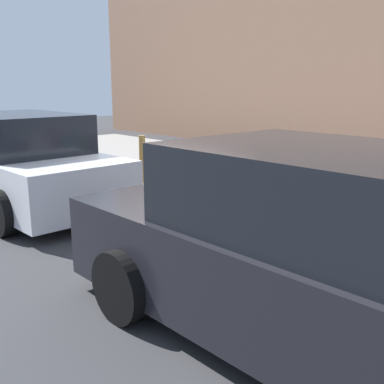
{
  "coord_description": "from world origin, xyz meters",
  "views": [
    {
      "loc": [
        -6.1,
        4.67,
        2.0
      ],
      "look_at": [
        -1.37,
        0.38,
        0.49
      ],
      "focal_mm": 42.65,
      "sensor_mm": 36.0,
      "label": 1
    }
  ],
  "objects_px": {
    "suitcase_teal_1": "(347,206)",
    "suitcase_silver_4": "(248,189)",
    "fire_hydrant": "(169,166)",
    "bollard_post": "(142,159)",
    "suitcase_navy_6": "(204,180)",
    "parked_car_charcoal_0": "(332,259)",
    "suitcase_olive_2": "(310,195)",
    "parked_car_white_1": "(21,163)",
    "suitcase_maroon_5": "(225,178)",
    "suitcase_black_3": "(279,188)"
  },
  "relations": [
    {
      "from": "suitcase_olive_2",
      "to": "bollard_post",
      "type": "relative_size",
      "value": 0.88
    },
    {
      "from": "suitcase_olive_2",
      "to": "suitcase_silver_4",
      "type": "distance_m",
      "value": 1.07
    },
    {
      "from": "suitcase_olive_2",
      "to": "suitcase_navy_6",
      "type": "height_order",
      "value": "suitcase_olive_2"
    },
    {
      "from": "fire_hydrant",
      "to": "suitcase_maroon_5",
      "type": "bearing_deg",
      "value": -179.53
    },
    {
      "from": "suitcase_teal_1",
      "to": "parked_car_charcoal_0",
      "type": "distance_m",
      "value": 2.66
    },
    {
      "from": "suitcase_navy_6",
      "to": "suitcase_maroon_5",
      "type": "bearing_deg",
      "value": 178.07
    },
    {
      "from": "suitcase_olive_2",
      "to": "bollard_post",
      "type": "xyz_separation_m",
      "value": [
        3.64,
        0.18,
        0.09
      ]
    },
    {
      "from": "suitcase_navy_6",
      "to": "parked_car_charcoal_0",
      "type": "height_order",
      "value": "parked_car_charcoal_0"
    },
    {
      "from": "suitcase_black_3",
      "to": "suitcase_teal_1",
      "type": "bearing_deg",
      "value": 178.5
    },
    {
      "from": "suitcase_olive_2",
      "to": "suitcase_navy_6",
      "type": "xyz_separation_m",
      "value": [
        2.12,
        -0.0,
        -0.11
      ]
    },
    {
      "from": "suitcase_teal_1",
      "to": "bollard_post",
      "type": "height_order",
      "value": "bollard_post"
    },
    {
      "from": "suitcase_teal_1",
      "to": "parked_car_charcoal_0",
      "type": "relative_size",
      "value": 0.16
    },
    {
      "from": "suitcase_navy_6",
      "to": "parked_car_charcoal_0",
      "type": "bearing_deg",
      "value": 148.47
    },
    {
      "from": "suitcase_teal_1",
      "to": "suitcase_silver_4",
      "type": "height_order",
      "value": "suitcase_silver_4"
    },
    {
      "from": "suitcase_silver_4",
      "to": "fire_hydrant",
      "type": "height_order",
      "value": "suitcase_silver_4"
    },
    {
      "from": "suitcase_silver_4",
      "to": "parked_car_charcoal_0",
      "type": "distance_m",
      "value": 3.67
    },
    {
      "from": "suitcase_olive_2",
      "to": "bollard_post",
      "type": "distance_m",
      "value": 3.64
    },
    {
      "from": "fire_hydrant",
      "to": "bollard_post",
      "type": "relative_size",
      "value": 0.83
    },
    {
      "from": "suitcase_navy_6",
      "to": "parked_car_charcoal_0",
      "type": "relative_size",
      "value": 0.17
    },
    {
      "from": "suitcase_silver_4",
      "to": "suitcase_navy_6",
      "type": "xyz_separation_m",
      "value": [
        1.06,
        -0.07,
        -0.02
      ]
    },
    {
      "from": "parked_car_white_1",
      "to": "suitcase_silver_4",
      "type": "bearing_deg",
      "value": -141.96
    },
    {
      "from": "suitcase_maroon_5",
      "to": "parked_car_charcoal_0",
      "type": "relative_size",
      "value": 0.22
    },
    {
      "from": "bollard_post",
      "to": "parked_car_white_1",
      "type": "distance_m",
      "value": 2.24
    },
    {
      "from": "suitcase_navy_6",
      "to": "suitcase_olive_2",
      "type": "bearing_deg",
      "value": 179.98
    },
    {
      "from": "parked_car_white_1",
      "to": "suitcase_black_3",
      "type": "bearing_deg",
      "value": -145.65
    },
    {
      "from": "bollard_post",
      "to": "parked_car_white_1",
      "type": "relative_size",
      "value": 0.21
    },
    {
      "from": "suitcase_teal_1",
      "to": "suitcase_navy_6",
      "type": "height_order",
      "value": "suitcase_navy_6"
    },
    {
      "from": "fire_hydrant",
      "to": "suitcase_black_3",
      "type": "bearing_deg",
      "value": -179.13
    },
    {
      "from": "suitcase_black_3",
      "to": "suitcase_navy_6",
      "type": "xyz_separation_m",
      "value": [
        1.6,
        0.01,
        -0.13
      ]
    },
    {
      "from": "fire_hydrant",
      "to": "parked_car_charcoal_0",
      "type": "bearing_deg",
      "value": 153.83
    },
    {
      "from": "fire_hydrant",
      "to": "suitcase_teal_1",
      "type": "bearing_deg",
      "value": -179.85
    },
    {
      "from": "suitcase_black_3",
      "to": "fire_hydrant",
      "type": "bearing_deg",
      "value": 0.87
    },
    {
      "from": "suitcase_teal_1",
      "to": "suitcase_olive_2",
      "type": "xyz_separation_m",
      "value": [
        0.57,
        -0.02,
        0.03
      ]
    },
    {
      "from": "suitcase_olive_2",
      "to": "fire_hydrant",
      "type": "xyz_separation_m",
      "value": [
        3.02,
        0.03,
        0.03
      ]
    },
    {
      "from": "suitcase_olive_2",
      "to": "suitcase_maroon_5",
      "type": "xyz_separation_m",
      "value": [
        1.6,
        0.02,
        -0.0
      ]
    },
    {
      "from": "suitcase_teal_1",
      "to": "parked_car_white_1",
      "type": "height_order",
      "value": "parked_car_white_1"
    },
    {
      "from": "suitcase_olive_2",
      "to": "parked_car_white_1",
      "type": "relative_size",
      "value": 0.18
    },
    {
      "from": "suitcase_teal_1",
      "to": "suitcase_black_3",
      "type": "height_order",
      "value": "suitcase_black_3"
    },
    {
      "from": "suitcase_silver_4",
      "to": "parked_car_charcoal_0",
      "type": "relative_size",
      "value": 0.19
    },
    {
      "from": "suitcase_maroon_5",
      "to": "fire_hydrant",
      "type": "xyz_separation_m",
      "value": [
        1.43,
        0.01,
        0.03
      ]
    },
    {
      "from": "suitcase_silver_4",
      "to": "parked_car_white_1",
      "type": "bearing_deg",
      "value": 38.04
    },
    {
      "from": "suitcase_silver_4",
      "to": "bollard_post",
      "type": "bearing_deg",
      "value": 2.5
    },
    {
      "from": "bollard_post",
      "to": "parked_car_white_1",
      "type": "height_order",
      "value": "parked_car_white_1"
    },
    {
      "from": "suitcase_navy_6",
      "to": "parked_car_white_1",
      "type": "height_order",
      "value": "parked_car_white_1"
    },
    {
      "from": "suitcase_navy_6",
      "to": "parked_car_charcoal_0",
      "type": "xyz_separation_m",
      "value": [
        -3.89,
        2.39,
        0.33
      ]
    },
    {
      "from": "fire_hydrant",
      "to": "parked_car_white_1",
      "type": "relative_size",
      "value": 0.17
    },
    {
      "from": "bollard_post",
      "to": "parked_car_charcoal_0",
      "type": "relative_size",
      "value": 0.2
    },
    {
      "from": "suitcase_maroon_5",
      "to": "parked_car_white_1",
      "type": "relative_size",
      "value": 0.23
    },
    {
      "from": "suitcase_teal_1",
      "to": "fire_hydrant",
      "type": "bearing_deg",
      "value": 0.15
    },
    {
      "from": "suitcase_silver_4",
      "to": "suitcase_maroon_5",
      "type": "bearing_deg",
      "value": -5.29
    }
  ]
}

